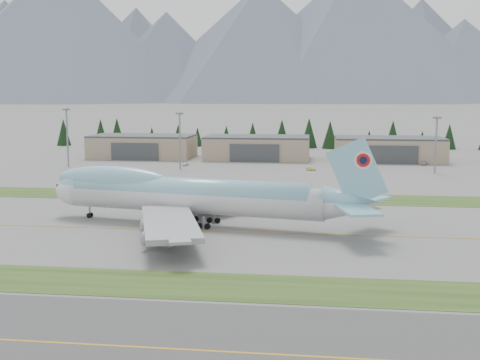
# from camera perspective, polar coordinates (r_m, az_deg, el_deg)

# --- Properties ---
(ground) EXTENTS (7000.00, 7000.00, 0.00)m
(ground) POSITION_cam_1_polar(r_m,az_deg,el_deg) (132.48, 1.78, -4.99)
(ground) COLOR #626260
(ground) RESTS_ON ground
(grass_strip_near) EXTENTS (400.00, 14.00, 0.08)m
(grass_strip_near) POSITION_cam_1_polar(r_m,az_deg,el_deg) (96.09, -0.41, -10.12)
(grass_strip_near) COLOR #274418
(grass_strip_near) RESTS_ON ground
(grass_strip_far) EXTENTS (400.00, 18.00, 0.08)m
(grass_strip_far) POSITION_cam_1_polar(r_m,az_deg,el_deg) (176.45, 3.17, -1.69)
(grass_strip_far) COLOR #274418
(grass_strip_far) RESTS_ON ground
(asphalt_taxiway) EXTENTS (400.00, 32.00, 0.04)m
(asphalt_taxiway) POSITION_cam_1_polar(r_m,az_deg,el_deg) (73.95, -2.98, -15.90)
(asphalt_taxiway) COLOR #3D3D3D
(asphalt_taxiway) RESTS_ON ground
(taxiway_line_main) EXTENTS (400.00, 0.40, 0.02)m
(taxiway_line_main) POSITION_cam_1_polar(r_m,az_deg,el_deg) (132.48, 1.78, -4.99)
(taxiway_line_main) COLOR #C48817
(taxiway_line_main) RESTS_ON ground
(taxiway_line_near) EXTENTS (400.00, 0.40, 0.02)m
(taxiway_line_near) POSITION_cam_1_polar(r_m,az_deg,el_deg) (73.95, -2.98, -15.90)
(taxiway_line_near) COLOR #C48817
(taxiway_line_near) RESTS_ON ground
(boeing_747_freighter) EXTENTS (81.53, 68.92, 21.38)m
(boeing_747_freighter) POSITION_cam_1_polar(r_m,az_deg,el_deg) (139.39, -4.79, -1.40)
(boeing_747_freighter) COLOR silver
(boeing_747_freighter) RESTS_ON ground
(hangar_left) EXTENTS (48.00, 26.60, 10.80)m
(hangar_left) POSITION_cam_1_polar(r_m,az_deg,el_deg) (291.25, -9.20, 3.18)
(hangar_left) COLOR gray
(hangar_left) RESTS_ON ground
(hangar_center) EXTENTS (48.00, 26.60, 10.80)m
(hangar_center) POSITION_cam_1_polar(r_m,az_deg,el_deg) (280.74, 1.65, 3.10)
(hangar_center) COLOR gray
(hangar_center) RESTS_ON ground
(hangar_right) EXTENTS (48.00, 26.60, 10.80)m
(hangar_right) POSITION_cam_1_polar(r_m,az_deg,el_deg) (281.35, 13.92, 2.87)
(hangar_right) COLOR gray
(hangar_right) RESTS_ON ground
(floodlight_masts) EXTENTS (172.73, 6.04, 24.17)m
(floodlight_masts) POSITION_cam_1_polar(r_m,az_deg,el_deg) (239.17, 4.33, 4.77)
(floodlight_masts) COLOR gray
(floodlight_masts) RESTS_ON ground
(service_vehicle_a) EXTENTS (2.15, 3.89, 1.25)m
(service_vehicle_a) POSITION_cam_1_polar(r_m,az_deg,el_deg) (255.75, -5.17, 1.36)
(service_vehicle_a) COLOR silver
(service_vehicle_a) RESTS_ON ground
(service_vehicle_b) EXTENTS (4.22, 3.24, 1.33)m
(service_vehicle_b) POSITION_cam_1_polar(r_m,az_deg,el_deg) (240.47, 6.75, 0.90)
(service_vehicle_b) COLOR #AEC230
(service_vehicle_b) RESTS_ON ground
(service_vehicle_c) EXTENTS (3.91, 4.95, 1.34)m
(service_vehicle_c) POSITION_cam_1_polar(r_m,az_deg,el_deg) (268.53, 17.06, 1.35)
(service_vehicle_c) COLOR #A1A2A6
(service_vehicle_c) RESTS_ON ground
(conifer_belt) EXTENTS (279.09, 15.26, 16.93)m
(conifer_belt) POSITION_cam_1_polar(r_m,az_deg,el_deg) (341.55, 4.81, 4.32)
(conifer_belt) COLOR black
(conifer_belt) RESTS_ON ground
(mountain_ridge_front) EXTENTS (4263.87, 1346.13, 526.35)m
(mountain_ridge_front) POSITION_cam_1_polar(r_m,az_deg,el_deg) (2332.09, 5.48, 13.13)
(mountain_ridge_front) COLOR slate
(mountain_ridge_front) RESTS_ON ground
(mountain_ridge_rear) EXTENTS (4542.99, 1060.12, 530.06)m
(mountain_ridge_rear) POSITION_cam_1_polar(r_m,az_deg,el_deg) (3042.97, 11.09, 12.27)
(mountain_ridge_rear) COLOR slate
(mountain_ridge_rear) RESTS_ON ground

